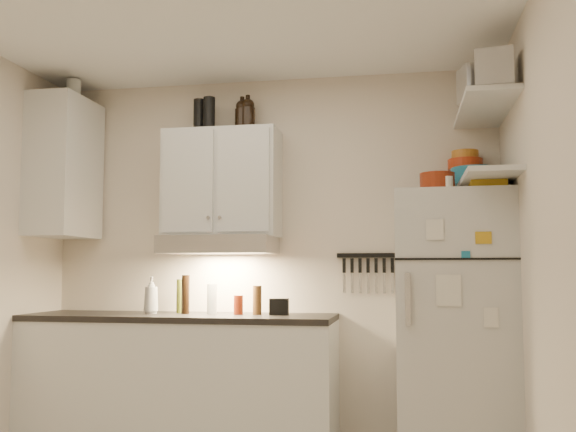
# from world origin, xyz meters

# --- Properties ---
(back_wall) EXTENTS (3.20, 0.02, 2.60)m
(back_wall) POSITION_xyz_m (0.00, 1.51, 1.30)
(back_wall) COLOR beige
(back_wall) RESTS_ON ground
(right_wall) EXTENTS (0.02, 3.00, 2.60)m
(right_wall) POSITION_xyz_m (1.61, 0.00, 1.30)
(right_wall) COLOR beige
(right_wall) RESTS_ON ground
(base_cabinet) EXTENTS (2.10, 0.60, 0.88)m
(base_cabinet) POSITION_xyz_m (-0.55, 1.20, 0.44)
(base_cabinet) COLOR silver
(base_cabinet) RESTS_ON floor
(countertop) EXTENTS (2.10, 0.62, 0.04)m
(countertop) POSITION_xyz_m (-0.55, 1.20, 0.90)
(countertop) COLOR black
(countertop) RESTS_ON base_cabinet
(upper_cabinet) EXTENTS (0.80, 0.33, 0.75)m
(upper_cabinet) POSITION_xyz_m (-0.30, 1.33, 1.83)
(upper_cabinet) COLOR silver
(upper_cabinet) RESTS_ON back_wall
(side_cabinet) EXTENTS (0.33, 0.55, 1.00)m
(side_cabinet) POSITION_xyz_m (-1.44, 1.20, 1.95)
(side_cabinet) COLOR silver
(side_cabinet) RESTS_ON left_wall
(range_hood) EXTENTS (0.76, 0.46, 0.12)m
(range_hood) POSITION_xyz_m (-0.30, 1.27, 1.39)
(range_hood) COLOR silver
(range_hood) RESTS_ON back_wall
(fridge) EXTENTS (0.70, 0.68, 1.70)m
(fridge) POSITION_xyz_m (1.25, 1.16, 0.85)
(fridge) COLOR silver
(fridge) RESTS_ON floor
(shelf_hi) EXTENTS (0.30, 0.95, 0.03)m
(shelf_hi) POSITION_xyz_m (1.45, 1.02, 2.20)
(shelf_hi) COLOR silver
(shelf_hi) RESTS_ON right_wall
(shelf_lo) EXTENTS (0.30, 0.95, 0.03)m
(shelf_lo) POSITION_xyz_m (1.45, 1.02, 1.76)
(shelf_lo) COLOR silver
(shelf_lo) RESTS_ON right_wall
(knife_strip) EXTENTS (0.42, 0.02, 0.03)m
(knife_strip) POSITION_xyz_m (0.70, 1.49, 1.32)
(knife_strip) COLOR black
(knife_strip) RESTS_ON back_wall
(dutch_oven) EXTENTS (0.28, 0.28, 0.13)m
(dutch_oven) POSITION_xyz_m (1.16, 1.14, 1.76)
(dutch_oven) COLOR maroon
(dutch_oven) RESTS_ON fridge
(book_stack) EXTENTS (0.21, 0.26, 0.09)m
(book_stack) POSITION_xyz_m (1.45, 1.00, 1.74)
(book_stack) COLOR gold
(book_stack) RESTS_ON fridge
(spice_jar) EXTENTS (0.06, 0.06, 0.09)m
(spice_jar) POSITION_xyz_m (1.23, 1.06, 1.75)
(spice_jar) COLOR silver
(spice_jar) RESTS_ON fridge
(stock_pot) EXTENTS (0.33, 0.33, 0.20)m
(stock_pot) POSITION_xyz_m (1.48, 1.32, 2.32)
(stock_pot) COLOR silver
(stock_pot) RESTS_ON shelf_hi
(tin_a) EXTENTS (0.25, 0.23, 0.21)m
(tin_a) POSITION_xyz_m (1.41, 0.90, 2.32)
(tin_a) COLOR #AAAAAD
(tin_a) RESTS_ON shelf_hi
(tin_b) EXTENTS (0.23, 0.23, 0.20)m
(tin_b) POSITION_xyz_m (1.46, 0.63, 2.32)
(tin_b) COLOR #AAAAAD
(tin_b) RESTS_ON shelf_hi
(bowl_teal) EXTENTS (0.29, 0.29, 0.11)m
(bowl_teal) POSITION_xyz_m (1.41, 1.36, 1.83)
(bowl_teal) COLOR teal
(bowl_teal) RESTS_ON shelf_lo
(bowl_orange) EXTENTS (0.23, 0.23, 0.07)m
(bowl_orange) POSITION_xyz_m (1.36, 1.42, 1.92)
(bowl_orange) COLOR #B83111
(bowl_orange) RESTS_ON bowl_teal
(bowl_yellow) EXTENTS (0.18, 0.18, 0.06)m
(bowl_yellow) POSITION_xyz_m (1.36, 1.42, 1.99)
(bowl_yellow) COLOR #BB7021
(bowl_yellow) RESTS_ON bowl_orange
(plates) EXTENTS (0.26, 0.26, 0.06)m
(plates) POSITION_xyz_m (1.44, 1.04, 1.80)
(plates) COLOR teal
(plates) RESTS_ON shelf_lo
(growler_a) EXTENTS (0.13, 0.13, 0.24)m
(growler_a) POSITION_xyz_m (-0.18, 1.40, 2.32)
(growler_a) COLOR black
(growler_a) RESTS_ON upper_cabinet
(growler_b) EXTENTS (0.13, 0.13, 0.25)m
(growler_b) POSITION_xyz_m (-0.13, 1.39, 2.32)
(growler_b) COLOR black
(growler_b) RESTS_ON upper_cabinet
(thermos_a) EXTENTS (0.11, 0.11, 0.24)m
(thermos_a) POSITION_xyz_m (-0.39, 1.31, 2.32)
(thermos_a) COLOR black
(thermos_a) RESTS_ON upper_cabinet
(thermos_b) EXTENTS (0.11, 0.11, 0.24)m
(thermos_b) POSITION_xyz_m (-0.48, 1.36, 2.32)
(thermos_b) COLOR black
(thermos_b) RESTS_ON upper_cabinet
(side_jar) EXTENTS (0.12, 0.12, 0.14)m
(side_jar) POSITION_xyz_m (-1.38, 1.19, 2.52)
(side_jar) COLOR silver
(side_jar) RESTS_ON side_cabinet
(soap_bottle) EXTENTS (0.14, 0.14, 0.28)m
(soap_bottle) POSITION_xyz_m (-0.76, 1.20, 1.06)
(soap_bottle) COLOR silver
(soap_bottle) RESTS_ON countertop
(pepper_mill) EXTENTS (0.07, 0.07, 0.19)m
(pepper_mill) POSITION_xyz_m (-0.02, 1.25, 1.02)
(pepper_mill) COLOR brown
(pepper_mill) RESTS_ON countertop
(oil_bottle) EXTENTS (0.06, 0.06, 0.23)m
(oil_bottle) POSITION_xyz_m (-0.60, 1.33, 1.04)
(oil_bottle) COLOR #505916
(oil_bottle) RESTS_ON countertop
(vinegar_bottle) EXTENTS (0.06, 0.06, 0.26)m
(vinegar_bottle) POSITION_xyz_m (-0.52, 1.23, 1.05)
(vinegar_bottle) COLOR black
(vinegar_bottle) RESTS_ON countertop
(clear_bottle) EXTENTS (0.09, 0.09, 0.20)m
(clear_bottle) POSITION_xyz_m (-0.35, 1.28, 1.02)
(clear_bottle) COLOR silver
(clear_bottle) RESTS_ON countertop
(red_jar) EXTENTS (0.08, 0.08, 0.13)m
(red_jar) POSITION_xyz_m (-0.15, 1.24, 0.98)
(red_jar) COLOR maroon
(red_jar) RESTS_ON countertop
(caddy) EXTENTS (0.14, 0.10, 0.11)m
(caddy) POSITION_xyz_m (0.13, 1.25, 0.97)
(caddy) COLOR black
(caddy) RESTS_ON countertop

